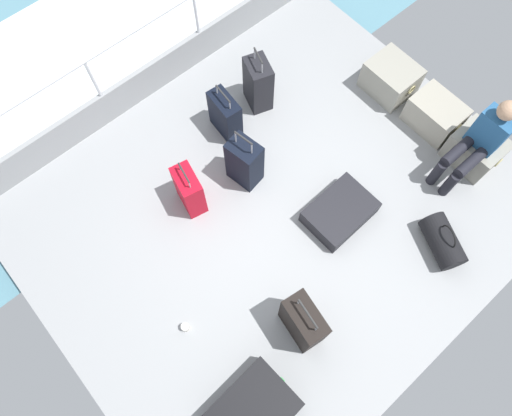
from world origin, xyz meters
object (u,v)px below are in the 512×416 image
(paper_cup, at_px, (185,327))
(passenger_seated, at_px, (480,141))
(suitcase_2, at_px, (340,212))
(suitcase_3, at_px, (252,412))
(cargo_crate_2, at_px, (475,149))
(suitcase_5, at_px, (189,190))
(cargo_crate_0, at_px, (391,78))
(duffel_bag, at_px, (443,241))
(suitcase_4, at_px, (258,84))
(cargo_crate_1, at_px, (435,115))
(suitcase_0, at_px, (245,162))
(suitcase_1, at_px, (225,115))
(suitcase_6, at_px, (303,322))

(paper_cup, bearing_deg, passenger_seated, 79.95)
(suitcase_2, distance_m, suitcase_3, 2.19)
(cargo_crate_2, xyz_separation_m, suitcase_5, (-1.66, -2.74, 0.09))
(cargo_crate_0, xyz_separation_m, duffel_bag, (1.76, -1.09, -0.05))
(suitcase_3, xyz_separation_m, suitcase_4, (-2.59, 2.33, 0.22))
(cargo_crate_2, xyz_separation_m, suitcase_2, (-0.47, -1.64, -0.09))
(suitcase_2, xyz_separation_m, duffel_bag, (0.94, 0.56, 0.04))
(cargo_crate_1, bearing_deg, suitcase_4, -140.01)
(cargo_crate_1, bearing_deg, duffel_bag, -45.85)
(suitcase_3, height_order, duffel_bag, duffel_bag)
(cargo_crate_1, bearing_deg, cargo_crate_0, -179.12)
(passenger_seated, distance_m, suitcase_0, 2.45)
(suitcase_1, height_order, suitcase_3, suitcase_1)
(cargo_crate_0, relative_size, suitcase_6, 0.78)
(cargo_crate_0, distance_m, cargo_crate_2, 1.29)
(suitcase_4, xyz_separation_m, suitcase_5, (0.53, -1.43, -0.04))
(cargo_crate_1, bearing_deg, suitcase_1, -129.33)
(suitcase_3, distance_m, suitcase_6, 0.93)
(cargo_crate_0, xyz_separation_m, cargo_crate_2, (1.29, -0.01, 0.00))
(cargo_crate_1, xyz_separation_m, paper_cup, (-0.01, -3.66, -0.14))
(suitcase_5, distance_m, paper_cup, 1.40)
(passenger_seated, relative_size, suitcase_4, 1.34)
(suitcase_6, bearing_deg, cargo_crate_0, 116.89)
(cargo_crate_1, bearing_deg, suitcase_2, -85.69)
(suitcase_0, xyz_separation_m, suitcase_5, (-0.14, -0.64, -0.04))
(cargo_crate_0, height_order, suitcase_2, cargo_crate_0)
(suitcase_6, relative_size, duffel_bag, 1.27)
(suitcase_3, xyz_separation_m, duffel_bag, (0.07, 2.57, 0.04))
(passenger_seated, bearing_deg, suitcase_6, -87.14)
(paper_cup, bearing_deg, duffel_bag, 67.07)
(suitcase_3, xyz_separation_m, suitcase_6, (-0.27, 0.87, 0.22))
(cargo_crate_1, height_order, suitcase_2, cargo_crate_1)
(suitcase_3, distance_m, duffel_bag, 2.57)
(suitcase_1, relative_size, suitcase_4, 0.85)
(suitcase_0, distance_m, suitcase_1, 0.67)
(suitcase_3, distance_m, paper_cup, 1.01)
(duffel_bag, bearing_deg, cargo_crate_0, 148.13)
(cargo_crate_2, height_order, duffel_bag, duffel_bag)
(passenger_seated, height_order, paper_cup, passenger_seated)
(cargo_crate_1, height_order, paper_cup, cargo_crate_1)
(cargo_crate_1, height_order, suitcase_6, suitcase_6)
(duffel_bag, bearing_deg, cargo_crate_1, 134.15)
(cargo_crate_1, xyz_separation_m, suitcase_5, (-1.06, -2.76, 0.10))
(duffel_bag, relative_size, paper_cup, 6.20)
(passenger_seated, xyz_separation_m, duffel_bag, (0.47, -0.90, -0.43))
(cargo_crate_1, height_order, suitcase_1, suitcase_1)
(suitcase_1, bearing_deg, paper_cup, -49.54)
(suitcase_0, distance_m, suitcase_6, 1.78)
(cargo_crate_0, height_order, suitcase_0, suitcase_0)
(paper_cup, bearing_deg, suitcase_1, 130.46)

